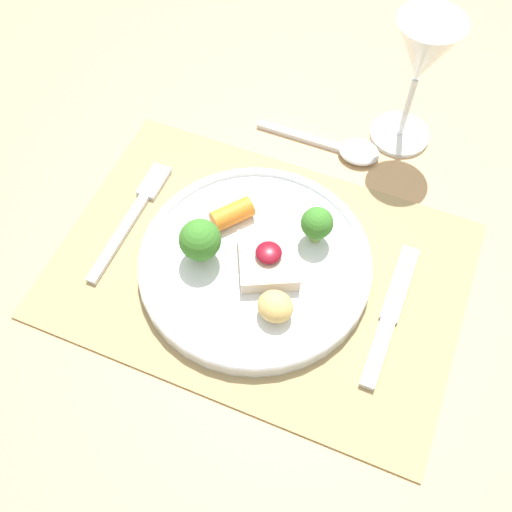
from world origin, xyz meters
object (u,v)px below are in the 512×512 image
(fork, at_px, (135,212))
(wine_glass_near, at_px, (422,59))
(knife, at_px, (387,323))
(spoon, at_px, (348,149))
(dinner_plate, at_px, (256,258))

(fork, xyz_separation_m, wine_glass_near, (0.26, 0.25, 0.12))
(knife, bearing_deg, spoon, 119.46)
(fork, bearing_deg, dinner_plate, -2.60)
(spoon, distance_m, wine_glass_near, 0.14)
(spoon, bearing_deg, dinner_plate, -102.64)
(dinner_plate, distance_m, fork, 0.16)
(knife, distance_m, spoon, 0.25)
(dinner_plate, distance_m, knife, 0.16)
(fork, relative_size, wine_glass_near, 1.01)
(spoon, bearing_deg, knife, -62.68)
(dinner_plate, relative_size, knife, 1.47)
(spoon, height_order, wine_glass_near, wine_glass_near)
(fork, distance_m, spoon, 0.28)
(knife, bearing_deg, wine_glass_near, 104.20)
(fork, relative_size, spoon, 1.08)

